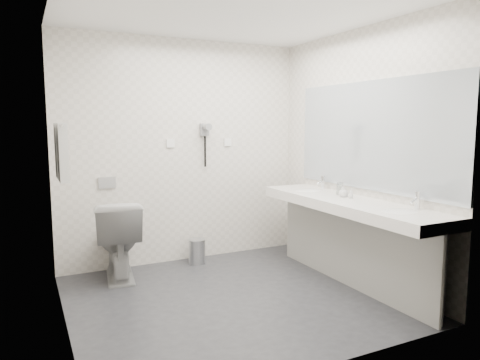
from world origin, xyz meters
TOP-DOWN VIEW (x-y plane):
  - floor at (0.00, 0.00)m, footprint 2.80×2.80m
  - ceiling at (0.00, 0.00)m, footprint 2.80×2.80m
  - wall_back at (0.00, 1.30)m, footprint 2.80×0.00m
  - wall_front at (0.00, -1.30)m, footprint 2.80×0.00m
  - wall_left at (-1.40, 0.00)m, footprint 0.00×2.60m
  - wall_right at (1.40, 0.00)m, footprint 0.00×2.60m
  - vanity_counter at (1.12, -0.20)m, footprint 0.55×2.20m
  - vanity_panel at (1.15, -0.20)m, footprint 0.03×2.15m
  - vanity_post_near at (1.18, -1.24)m, footprint 0.06×0.06m
  - vanity_post_far at (1.18, 0.84)m, footprint 0.06×0.06m
  - mirror at (1.39, -0.20)m, footprint 0.02×2.20m
  - basin_near at (1.12, -0.85)m, footprint 0.40×0.31m
  - basin_far at (1.12, 0.45)m, footprint 0.40×0.31m
  - faucet_near at (1.32, -0.85)m, footprint 0.04×0.04m
  - faucet_far at (1.32, 0.45)m, footprint 0.04×0.04m
  - soap_bottle_a at (1.20, -0.07)m, footprint 0.04×0.04m
  - soap_bottle_b at (1.17, -0.07)m, footprint 0.10×0.10m
  - soap_bottle_c at (1.19, -0.17)m, footprint 0.05×0.05m
  - glass_left at (1.22, 0.05)m, footprint 0.07×0.07m
  - glass_right at (1.29, 0.12)m, footprint 0.07×0.07m
  - toilet at (-0.81, 1.02)m, footprint 0.55×0.85m
  - flush_plate at (-0.85, 1.29)m, footprint 0.18×0.02m
  - pedal_bin at (0.07, 1.08)m, footprint 0.23×0.23m
  - bin_lid at (0.07, 1.08)m, footprint 0.19×0.19m
  - towel_rail at (-1.35, 0.55)m, footprint 0.02×0.62m
  - towel_near at (-1.34, 0.41)m, footprint 0.07×0.24m
  - towel_far at (-1.34, 0.69)m, footprint 0.07×0.24m
  - dryer_cradle at (0.25, 1.27)m, footprint 0.10×0.04m
  - dryer_barrel at (0.25, 1.20)m, footprint 0.08×0.14m
  - dryer_cord at (0.25, 1.26)m, footprint 0.02×0.02m
  - switch_plate_a at (-0.15, 1.29)m, footprint 0.09×0.02m
  - switch_plate_b at (0.55, 1.29)m, footprint 0.09×0.02m

SIDE VIEW (x-z plane):
  - floor at x=0.00m, z-range 0.00..0.00m
  - pedal_bin at x=0.07m, z-range 0.00..0.26m
  - bin_lid at x=0.07m, z-range 0.26..0.28m
  - vanity_panel at x=1.15m, z-range 0.00..0.75m
  - vanity_post_near at x=1.18m, z-range 0.00..0.75m
  - vanity_post_far at x=1.18m, z-range 0.00..0.75m
  - toilet at x=-0.81m, z-range 0.00..0.81m
  - vanity_counter at x=1.12m, z-range 0.75..0.85m
  - basin_near at x=1.12m, z-range 0.81..0.86m
  - basin_far at x=1.12m, z-range 0.81..0.86m
  - soap_bottle_a at x=1.20m, z-range 0.85..0.94m
  - soap_bottle_b at x=1.17m, z-range 0.85..0.95m
  - soap_bottle_c at x=1.19m, z-range 0.85..0.95m
  - glass_left at x=1.22m, z-range 0.85..0.96m
  - glass_right at x=1.29m, z-range 0.85..0.97m
  - faucet_near at x=1.32m, z-range 0.85..1.00m
  - faucet_far at x=1.32m, z-range 0.85..1.00m
  - flush_plate at x=-0.85m, z-range 0.89..1.01m
  - wall_back at x=0.00m, z-range -0.15..2.65m
  - wall_front at x=0.00m, z-range -0.15..2.65m
  - wall_left at x=-1.40m, z-range -0.05..2.55m
  - wall_right at x=1.40m, z-range -0.05..2.55m
  - dryer_cord at x=0.25m, z-range 1.07..1.43m
  - towel_near at x=-1.34m, z-range 1.09..1.57m
  - towel_far at x=-1.34m, z-range 1.09..1.57m
  - switch_plate_a at x=-0.15m, z-range 1.31..1.40m
  - switch_plate_b at x=0.55m, z-range 1.31..1.40m
  - mirror at x=1.39m, z-range 0.92..1.98m
  - dryer_cradle at x=0.25m, z-range 1.43..1.57m
  - dryer_barrel at x=0.25m, z-range 1.49..1.57m
  - towel_rail at x=-1.35m, z-range 1.54..1.56m
  - ceiling at x=0.00m, z-range 2.50..2.50m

